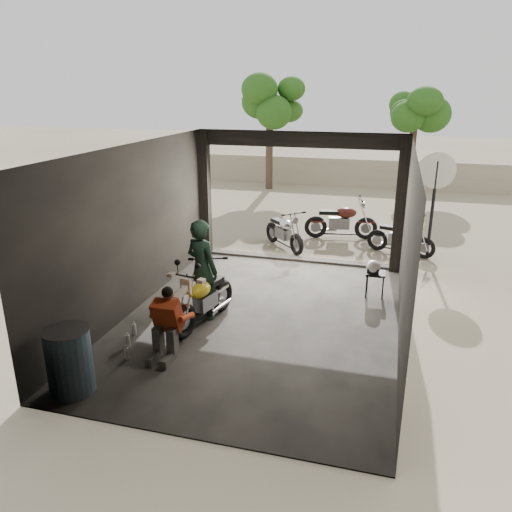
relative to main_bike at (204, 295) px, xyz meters
The scene contains 16 objects.
ground 1.20m from the main_bike, 23.88° to the left, with size 80.00×80.00×0.00m, color #7A6D56.
garage 1.55m from the main_bike, 45.22° to the left, with size 7.00×7.13×3.20m.
boundary_wall 14.46m from the main_bike, 86.16° to the left, with size 18.00×0.30×1.20m, color gray.
tree_left 13.53m from the main_bike, 98.93° to the left, with size 2.20×2.20×5.60m.
tree_right 15.21m from the main_bike, 75.36° to the left, with size 2.20×2.20×5.00m.
main_bike is the anchor object (origin of this frame).
left_bike 0.96m from the main_bike, 105.27° to the left, with size 0.69×1.68×1.13m, color black, non-canonical shape.
outside_bike_a 4.87m from the main_bike, 85.02° to the left, with size 0.67×1.62×1.10m, color black, non-canonical shape.
outside_bike_b 6.45m from the main_bike, 73.82° to the left, with size 0.74×1.81×1.22m, color #461810, non-canonical shape.
outside_bike_c 6.22m from the main_bike, 56.19° to the left, with size 0.65×1.58×1.07m, color black, non-canonical shape.
rider 0.48m from the main_bike, 115.06° to the left, with size 0.70×0.46×1.93m, color black.
mechanic 1.34m from the main_bike, 96.61° to the right, with size 0.58×0.78×1.13m, color #CA441A, non-canonical shape.
stool 3.65m from the main_bike, 35.54° to the left, with size 0.39×0.39×0.55m.
helmet 3.57m from the main_bike, 35.25° to the left, with size 0.29×0.31×0.28m, color white.
oil_drum 2.77m from the main_bike, 111.87° to the right, with size 0.64×0.64×0.99m, color #435F71.
sign_post 6.66m from the main_bike, 50.59° to the left, with size 0.90×0.08×2.70m.
Camera 1 is at (2.20, -8.25, 4.17)m, focal length 35.00 mm.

